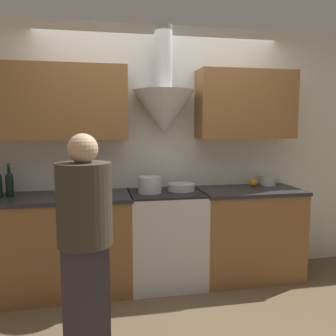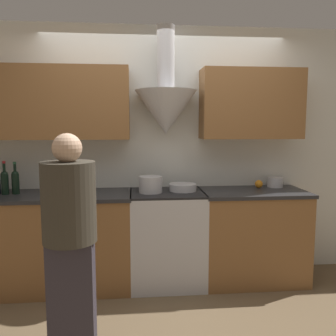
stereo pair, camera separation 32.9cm
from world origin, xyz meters
name	(u,v)px [view 1 (the left image)]	position (x,y,z in m)	size (l,w,h in m)	color
ground_plane	(173,298)	(0.00, 0.00, 0.00)	(12.00, 12.00, 0.00)	brown
wall_back	(153,136)	(-0.09, 0.61, 1.48)	(8.40, 0.62, 2.60)	silver
counter_left	(49,245)	(-1.13, 0.34, 0.47)	(1.55, 0.62, 0.93)	brown
counter_right	(248,233)	(0.88, 0.34, 0.47)	(1.05, 0.62, 0.93)	brown
stove_range	(166,237)	(0.00, 0.35, 0.47)	(0.72, 0.60, 0.93)	silver
wine_bottle_4	(10,183)	(-1.45, 0.38, 1.06)	(0.07, 0.07, 0.31)	black
stock_pot	(150,185)	(-0.16, 0.33, 1.01)	(0.23, 0.23, 0.16)	silver
mixing_bowl	(181,187)	(0.16, 0.39, 0.97)	(0.27, 0.27, 0.07)	silver
orange_fruit	(253,183)	(0.98, 0.49, 0.97)	(0.08, 0.08, 0.08)	orange
saucepan	(268,180)	(1.17, 0.53, 0.99)	(0.17, 0.17, 0.10)	silver
person_foreground_left	(85,243)	(-0.74, -0.80, 0.84)	(0.35, 0.35, 1.54)	#38333D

